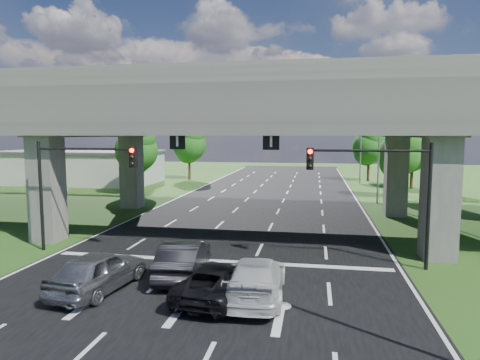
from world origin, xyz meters
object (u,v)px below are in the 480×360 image
(car_white, at_px, (256,278))
(car_trailing, at_px, (219,281))
(car_dark, at_px, (184,259))
(streetlight_far, at_px, (375,140))
(streetlight_beyond, at_px, (358,139))
(signal_right, at_px, (381,181))
(car_silver, at_px, (99,271))
(signal_left, at_px, (76,175))

(car_white, bearing_deg, car_trailing, 9.74)
(car_trailing, bearing_deg, car_dark, -38.08)
(streetlight_far, height_order, streetlight_beyond, same)
(signal_right, bearing_deg, streetlight_beyond, 86.39)
(streetlight_far, relative_size, car_silver, 2.05)
(streetlight_far, bearing_deg, car_silver, -118.75)
(car_silver, bearing_deg, streetlight_far, -110.96)
(signal_right, xyz_separation_m, signal_left, (-15.65, 0.00, 0.00))
(streetlight_far, distance_m, car_white, 26.52)
(streetlight_beyond, bearing_deg, signal_right, -93.61)
(streetlight_far, relative_size, car_white, 1.88)
(car_white, bearing_deg, streetlight_far, -109.10)
(signal_right, distance_m, streetlight_beyond, 36.17)
(signal_left, xyz_separation_m, car_silver, (4.02, -5.28, -3.33))
(streetlight_far, bearing_deg, car_white, -106.82)
(car_trailing, bearing_deg, signal_right, -134.46)
(signal_right, distance_m, signal_left, 15.65)
(streetlight_far, relative_size, streetlight_beyond, 1.00)
(signal_left, bearing_deg, signal_right, 0.00)
(car_dark, bearing_deg, streetlight_far, -121.28)
(car_dark, relative_size, car_white, 0.93)
(car_dark, distance_m, car_white, 3.96)
(signal_left, xyz_separation_m, streetlight_far, (17.92, 20.06, 1.66))
(car_silver, bearing_deg, signal_right, -147.77)
(streetlight_far, bearing_deg, car_dark, -115.56)
(car_silver, bearing_deg, signal_left, -44.96)
(car_white, bearing_deg, streetlight_beyond, -102.71)
(car_trailing, bearing_deg, car_silver, 9.20)
(signal_right, height_order, car_dark, signal_right)
(signal_right, relative_size, signal_left, 1.00)
(streetlight_beyond, xyz_separation_m, car_trailing, (-8.96, -41.22, -5.13))
(streetlight_beyond, bearing_deg, car_trailing, -102.26)
(streetlight_far, distance_m, car_silver, 29.33)
(car_silver, bearing_deg, car_white, -168.42)
(signal_left, bearing_deg, streetlight_far, 48.22)
(streetlight_beyond, relative_size, car_dark, 2.03)
(streetlight_far, bearing_deg, signal_right, -96.47)
(car_dark, height_order, car_white, car_dark)
(car_white, distance_m, car_trailing, 1.46)
(car_silver, bearing_deg, car_trailing, -170.84)
(car_dark, bearing_deg, streetlight_beyond, -111.49)
(signal_left, height_order, car_white, signal_left)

